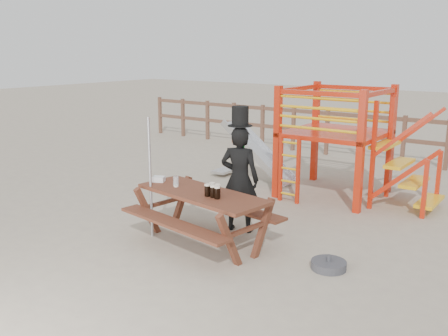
# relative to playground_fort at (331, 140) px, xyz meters

# --- Properties ---
(ground) EXTENTS (60.00, 60.00, 0.00)m
(ground) POSITION_rel_playground_fort_xyz_m (-0.12, -3.58, -1.07)
(ground) COLOR tan
(ground) RESTS_ON ground
(back_fence) EXTENTS (15.09, 0.09, 1.20)m
(back_fence) POSITION_rel_playground_fort_xyz_m (-0.12, 3.42, -0.34)
(back_fence) COLOR brown
(back_fence) RESTS_ON ground
(playground_fort) EXTENTS (4.71, 1.84, 2.10)m
(playground_fort) POSITION_rel_playground_fort_xyz_m (0.00, 0.00, 0.00)
(playground_fort) COLOR red
(playground_fort) RESTS_ON ground
(picnic_table) EXTENTS (2.19, 1.67, 0.78)m
(picnic_table) POSITION_rel_playground_fort_xyz_m (-0.39, -3.46, -0.58)
(picnic_table) COLOR brown
(picnic_table) RESTS_ON ground
(man_with_hat) EXTENTS (0.68, 0.55, 1.93)m
(man_with_hat) POSITION_rel_playground_fort_xyz_m (-0.28, -2.68, -0.21)
(man_with_hat) COLOR black
(man_with_hat) RESTS_ON ground
(metal_pole) EXTENTS (0.04, 0.04, 1.80)m
(metal_pole) POSITION_rel_playground_fort_xyz_m (-1.20, -3.66, -0.17)
(metal_pole) COLOR #B2B2B7
(metal_pole) RESTS_ON ground
(parasol_base) EXTENTS (0.45, 0.45, 0.19)m
(parasol_base) POSITION_rel_playground_fort_xyz_m (1.44, -3.17, -1.02)
(parasol_base) COLOR #3B3B40
(parasol_base) RESTS_ON ground
(paper_bag) EXTENTS (0.22, 0.20, 0.08)m
(paper_bag) POSITION_rel_playground_fort_xyz_m (-1.29, -3.39, -0.26)
(paper_bag) COLOR white
(paper_bag) RESTS_ON picnic_table
(stout_pints) EXTENTS (0.26, 0.20, 0.17)m
(stout_pints) POSITION_rel_playground_fort_xyz_m (-0.13, -3.54, -0.21)
(stout_pints) COLOR black
(stout_pints) RESTS_ON picnic_table
(empty_glasses) EXTENTS (0.11, 0.11, 0.15)m
(empty_glasses) POSITION_rel_playground_fort_xyz_m (-0.90, -3.44, -0.23)
(empty_glasses) COLOR silver
(empty_glasses) RESTS_ON picnic_table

